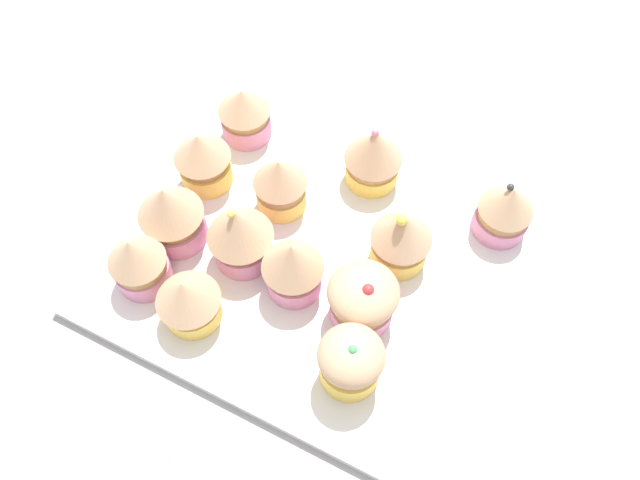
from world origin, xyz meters
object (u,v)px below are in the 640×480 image
(baking_tray, at_px, (320,258))
(cupcake_4, at_px, (280,183))
(cupcake_12, at_px, (505,209))
(cupcake_0, at_px, (245,113))
(cupcake_3, at_px, (138,261))
(cupcake_8, at_px, (293,266))
(cupcake_9, at_px, (401,237))
(cupcake_7, at_px, (374,155))
(cupcake_2, at_px, (171,213))
(cupcake_1, at_px, (203,158))
(cupcake_6, at_px, (188,299))
(cupcake_11, at_px, (351,361))
(napkin, at_px, (95,476))
(cupcake_10, at_px, (363,298))
(cupcake_5, at_px, (240,234))

(baking_tray, xyz_separation_m, cupcake_4, (-0.04, -0.06, 0.04))
(cupcake_12, bearing_deg, cupcake_0, -88.90)
(cupcake_3, distance_m, cupcake_4, 0.16)
(cupcake_8, height_order, cupcake_9, cupcake_9)
(cupcake_7, bearing_deg, baking_tray, -3.55)
(cupcake_2, xyz_separation_m, cupcake_8, (-0.00, 0.13, -0.00))
(cupcake_1, xyz_separation_m, cupcake_12, (-0.08, 0.30, -0.00))
(cupcake_3, relative_size, cupcake_6, 1.09)
(cupcake_6, bearing_deg, cupcake_1, -153.07)
(cupcake_0, relative_size, cupcake_7, 0.86)
(cupcake_11, distance_m, napkin, 0.24)
(cupcake_6, relative_size, cupcake_10, 0.99)
(cupcake_12, xyz_separation_m, napkin, (0.39, -0.23, -0.04))
(cupcake_5, distance_m, cupcake_6, 0.08)
(cupcake_11, bearing_deg, cupcake_2, -104.10)
(cupcake_7, relative_size, cupcake_12, 1.10)
(baking_tray, xyz_separation_m, cupcake_10, (0.04, 0.06, 0.04))
(cupcake_6, bearing_deg, cupcake_7, 158.98)
(cupcake_1, distance_m, cupcake_9, 0.22)
(cupcake_2, height_order, cupcake_9, cupcake_2)
(baking_tray, relative_size, cupcake_5, 5.08)
(cupcake_1, relative_size, cupcake_9, 0.93)
(cupcake_1, distance_m, cupcake_7, 0.18)
(cupcake_1, height_order, cupcake_7, cupcake_7)
(cupcake_0, height_order, cupcake_1, cupcake_1)
(cupcake_1, distance_m, napkin, 0.32)
(cupcake_0, distance_m, cupcake_9, 0.23)
(baking_tray, height_order, cupcake_5, cupcake_5)
(cupcake_9, distance_m, napkin, 0.35)
(cupcake_8, height_order, cupcake_10, cupcake_8)
(baking_tray, xyz_separation_m, cupcake_12, (-0.11, 0.15, 0.04))
(cupcake_2, distance_m, cupcake_4, 0.11)
(cupcake_0, xyz_separation_m, cupcake_11, (0.20, 0.22, -0.00))
(cupcake_5, bearing_deg, cupcake_12, 123.80)
(cupcake_2, height_order, cupcake_5, same)
(cupcake_8, bearing_deg, cupcake_4, -144.64)
(baking_tray, distance_m, cupcake_3, 0.18)
(cupcake_5, height_order, cupcake_7, cupcake_5)
(cupcake_2, bearing_deg, cupcake_7, 136.36)
(cupcake_10, bearing_deg, cupcake_12, 149.91)
(cupcake_3, xyz_separation_m, napkin, (0.17, 0.06, -0.05))
(baking_tray, height_order, cupcake_9, cupcake_9)
(napkin, bearing_deg, cupcake_1, -166.65)
(cupcake_0, relative_size, cupcake_12, 0.95)
(cupcake_1, xyz_separation_m, cupcake_8, (0.07, 0.14, 0.00))
(cupcake_3, bearing_deg, cupcake_2, 179.13)
(cupcake_12, bearing_deg, cupcake_3, -54.03)
(cupcake_7, bearing_deg, cupcake_8, -5.30)
(cupcake_3, xyz_separation_m, cupcake_12, (-0.21, 0.29, -0.00))
(cupcake_3, distance_m, cupcake_5, 0.10)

